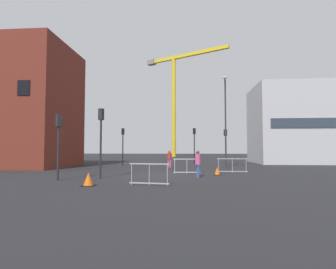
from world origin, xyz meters
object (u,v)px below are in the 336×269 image
(pedestrian_waiting, at_px, (169,157))
(traffic_cone_orange, at_px, (217,171))
(streetlamp_tall, at_px, (225,117))
(pedestrian_walking, at_px, (198,162))
(construction_crane, at_px, (176,88))
(traffic_light_median, at_px, (226,141))
(traffic_cone_on_verge, at_px, (88,180))
(traffic_light_near, at_px, (123,140))
(traffic_light_corner, at_px, (194,140))
(traffic_light_crosswalk, at_px, (59,136))
(traffic_light_island, at_px, (101,132))

(pedestrian_waiting, xyz_separation_m, traffic_cone_orange, (3.83, -6.98, -0.71))
(streetlamp_tall, height_order, pedestrian_walking, streetlamp_tall)
(construction_crane, relative_size, streetlamp_tall, 2.82)
(construction_crane, height_order, traffic_light_median, construction_crane)
(traffic_light_median, bearing_deg, pedestrian_walking, -105.70)
(traffic_cone_on_verge, distance_m, traffic_cone_orange, 9.10)
(traffic_light_near, relative_size, traffic_cone_on_verge, 6.30)
(traffic_light_corner, height_order, traffic_cone_on_verge, traffic_light_corner)
(traffic_light_corner, xyz_separation_m, traffic_cone_on_verge, (-5.52, -19.28, -2.54))
(pedestrian_walking, distance_m, traffic_cone_orange, 2.32)
(construction_crane, distance_m, traffic_cone_on_verge, 49.23)
(traffic_cone_on_verge, bearing_deg, traffic_light_crosswalk, 141.41)
(traffic_cone_on_verge, bearing_deg, streetlamp_tall, 55.58)
(traffic_light_corner, distance_m, pedestrian_walking, 15.07)
(traffic_light_median, relative_size, traffic_light_near, 0.95)
(streetlamp_tall, bearing_deg, traffic_cone_orange, -103.32)
(traffic_cone_on_verge, bearing_deg, traffic_cone_orange, 41.51)
(traffic_light_crosswalk, distance_m, traffic_cone_on_verge, 3.99)
(streetlamp_tall, bearing_deg, traffic_light_crosswalk, -137.33)
(construction_crane, distance_m, traffic_light_crosswalk, 46.79)
(traffic_light_crosswalk, relative_size, traffic_cone_orange, 7.13)
(traffic_light_crosswalk, height_order, traffic_light_near, traffic_light_near)
(traffic_cone_orange, bearing_deg, streetlamp_tall, 76.68)
(traffic_light_crosswalk, relative_size, pedestrian_walking, 2.24)
(traffic_light_corner, distance_m, traffic_light_crosswalk, 19.04)
(traffic_light_corner, xyz_separation_m, traffic_cone_orange, (1.29, -13.25, -2.59))
(traffic_light_near, height_order, traffic_cone_orange, traffic_light_near)
(pedestrian_walking, distance_m, traffic_cone_on_verge, 6.98)
(traffic_light_median, height_order, pedestrian_walking, traffic_light_median)
(traffic_cone_on_verge, bearing_deg, pedestrian_waiting, 77.05)
(traffic_light_island, bearing_deg, pedestrian_walking, 10.45)
(traffic_light_median, xyz_separation_m, traffic_light_crosswalk, (-11.36, -14.18, -0.05))
(traffic_light_near, height_order, traffic_cone_on_verge, traffic_light_near)
(pedestrian_walking, distance_m, pedestrian_waiting, 9.03)
(traffic_light_median, distance_m, traffic_cone_on_verge, 18.60)
(pedestrian_walking, height_order, traffic_cone_on_verge, pedestrian_walking)
(traffic_light_crosswalk, bearing_deg, pedestrian_walking, 15.84)
(construction_crane, relative_size, pedestrian_waiting, 13.94)
(traffic_light_near, distance_m, pedestrian_walking, 14.12)
(traffic_light_crosswalk, bearing_deg, traffic_cone_orange, 22.97)
(traffic_light_crosswalk, height_order, pedestrian_waiting, traffic_light_crosswalk)
(pedestrian_walking, xyz_separation_m, traffic_cone_orange, (1.38, 1.71, -0.74))
(streetlamp_tall, relative_size, traffic_light_corner, 1.92)
(traffic_light_near, xyz_separation_m, traffic_cone_on_verge, (2.32, -16.00, -2.42))
(traffic_cone_on_verge, height_order, traffic_cone_orange, traffic_cone_on_verge)
(traffic_light_island, bearing_deg, traffic_light_median, 54.47)
(streetlamp_tall, height_order, pedestrian_waiting, streetlamp_tall)
(traffic_light_island, distance_m, traffic_cone_on_verge, 4.14)
(pedestrian_walking, xyz_separation_m, pedestrian_waiting, (-2.44, 8.69, -0.02))
(traffic_light_corner, height_order, pedestrian_walking, traffic_light_corner)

